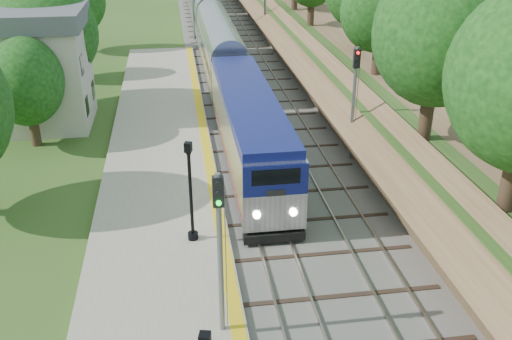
{
  "coord_description": "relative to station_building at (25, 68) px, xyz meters",
  "views": [
    {
      "loc": [
        -4.05,
        -9.6,
        14.41
      ],
      "look_at": [
        -0.5,
        14.49,
        2.8
      ],
      "focal_mm": 40.0,
      "sensor_mm": 36.0,
      "label": 1
    }
  ],
  "objects": [
    {
      "name": "trackbed",
      "position": [
        16.0,
        30.0,
        -4.02
      ],
      "size": [
        9.5,
        170.0,
        0.28
      ],
      "color": "#4C4944",
      "rests_on": "ground"
    },
    {
      "name": "platform",
      "position": [
        8.8,
        -14.0,
        -3.9
      ],
      "size": [
        6.4,
        68.0,
        0.38
      ],
      "primitive_type": "cube",
      "color": "gray",
      "rests_on": "ground"
    },
    {
      "name": "yellow_stripe",
      "position": [
        11.65,
        -14.0,
        -3.7
      ],
      "size": [
        0.55,
        68.0,
        0.01
      ],
      "primitive_type": "cube",
      "color": "gold",
      "rests_on": "platform"
    },
    {
      "name": "embankment",
      "position": [
        24.35,
        30.0,
        -2.14
      ],
      "size": [
        10.64,
        170.0,
        11.7
      ],
      "color": "brown",
      "rests_on": "ground"
    },
    {
      "name": "station_building",
      "position": [
        0.0,
        0.0,
        0.0
      ],
      "size": [
        8.6,
        6.6,
        8.0
      ],
      "color": "beige",
      "rests_on": "ground"
    },
    {
      "name": "trees_behind_platform",
      "position": [
        2.83,
        -9.33,
        0.44
      ],
      "size": [
        7.82,
        53.32,
        7.21
      ],
      "color": "#332316",
      "rests_on": "ground"
    },
    {
      "name": "train",
      "position": [
        14.0,
        29.7,
        -1.87
      ],
      "size": [
        2.92,
        97.34,
        4.3
      ],
      "color": "black",
      "rests_on": "trackbed"
    },
    {
      "name": "lamppost_far",
      "position": [
        10.33,
        -17.29,
        -1.58
      ],
      "size": [
        0.47,
        0.47,
        4.76
      ],
      "color": "black",
      "rests_on": "platform"
    },
    {
      "name": "signal_platform",
      "position": [
        11.1,
        -23.48,
        0.12
      ],
      "size": [
        0.37,
        0.29,
        6.23
      ],
      "color": "slate",
      "rests_on": "platform"
    },
    {
      "name": "signal_farside",
      "position": [
        20.2,
        -9.07,
        0.19
      ],
      "size": [
        0.37,
        0.3,
        6.81
      ],
      "color": "slate",
      "rests_on": "ground"
    }
  ]
}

